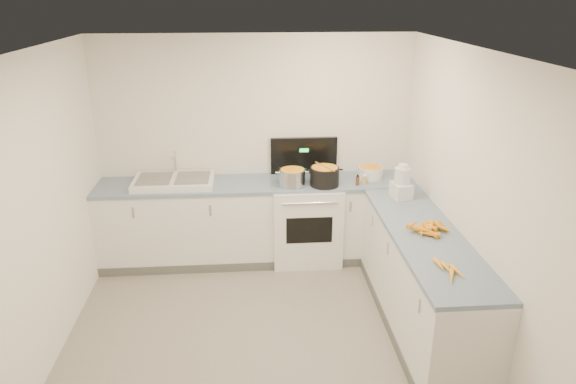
{
  "coord_description": "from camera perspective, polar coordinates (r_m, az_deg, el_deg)",
  "views": [
    {
      "loc": [
        -0.07,
        -3.61,
        2.91
      ],
      "look_at": [
        0.3,
        1.1,
        1.05
      ],
      "focal_mm": 32.0,
      "sensor_mm": 36.0,
      "label": 1
    }
  ],
  "objects": [
    {
      "name": "steel_pot",
      "position": [
        5.52,
        0.47,
        1.49
      ],
      "size": [
        0.32,
        0.32,
        0.21
      ],
      "primitive_type": "cylinder",
      "rotation": [
        0.0,
        0.0,
        -0.15
      ],
      "color": "silver",
      "rests_on": "stove"
    },
    {
      "name": "stove",
      "position": [
        5.86,
        2.0,
        -3.08
      ],
      "size": [
        0.76,
        0.65,
        1.36
      ],
      "color": "white",
      "rests_on": "ground"
    },
    {
      "name": "peelings",
      "position": [
        5.7,
        -14.73,
        1.35
      ],
      "size": [
        0.22,
        0.24,
        0.01
      ],
      "color": "tan",
      "rests_on": "sink"
    },
    {
      "name": "spice_jar",
      "position": [
        5.66,
        8.47,
        1.31
      ],
      "size": [
        0.05,
        0.05,
        0.09
      ],
      "primitive_type": "cylinder",
      "color": "#E5B266",
      "rests_on": "counter_back"
    },
    {
      "name": "wall_right",
      "position": [
        4.37,
        20.52,
        -2.28
      ],
      "size": [
        0.0,
        4.0,
        2.5
      ],
      "primitive_type": null,
      "rotation": [
        1.57,
        0.0,
        -1.57
      ],
      "color": "white",
      "rests_on": "ground"
    },
    {
      "name": "wall_left",
      "position": [
        4.32,
        -27.04,
        -3.62
      ],
      "size": [
        0.0,
        4.0,
        2.5
      ],
      "primitive_type": null,
      "rotation": [
        1.57,
        0.0,
        1.57
      ],
      "color": "white",
      "rests_on": "ground"
    },
    {
      "name": "ceiling",
      "position": [
        3.64,
        -3.49,
        14.98
      ],
      "size": [
        3.5,
        4.0,
        0.0
      ],
      "primitive_type": null,
      "rotation": [
        3.14,
        0.0,
        0.0
      ],
      "color": "white",
      "rests_on": "ground"
    },
    {
      "name": "peeled_carrots",
      "position": [
        4.06,
        17.48,
        -8.31
      ],
      "size": [
        0.17,
        0.36,
        0.04
      ],
      "color": "#FFA626",
      "rests_on": "counter_right"
    },
    {
      "name": "counter_right",
      "position": [
        4.85,
        14.62,
        -9.47
      ],
      "size": [
        0.62,
        2.2,
        0.94
      ],
      "color": "white",
      "rests_on": "ground"
    },
    {
      "name": "mixing_bowl",
      "position": [
        5.84,
        9.14,
        2.16
      ],
      "size": [
        0.33,
        0.33,
        0.13
      ],
      "primitive_type": "cylinder",
      "rotation": [
        0.0,
        0.0,
        0.18
      ],
      "color": "white",
      "rests_on": "counter_back"
    },
    {
      "name": "floor",
      "position": [
        4.64,
        -2.77,
        -17.39
      ],
      "size": [
        3.5,
        4.0,
        0.0
      ],
      "primitive_type": null,
      "color": "gray",
      "rests_on": "ground"
    },
    {
      "name": "wall_back",
      "position": [
        5.85,
        -3.63,
        4.96
      ],
      "size": [
        3.5,
        0.0,
        2.5
      ],
      "primitive_type": null,
      "rotation": [
        1.57,
        0.0,
        0.0
      ],
      "color": "white",
      "rests_on": "ground"
    },
    {
      "name": "black_pot",
      "position": [
        5.55,
        4.08,
        1.65
      ],
      "size": [
        0.4,
        0.4,
        0.22
      ],
      "primitive_type": "cylinder",
      "rotation": [
        0.0,
        0.0,
        -0.31
      ],
      "color": "black",
      "rests_on": "stove"
    },
    {
      "name": "extract_bottle",
      "position": [
        5.61,
        7.73,
        1.23
      ],
      "size": [
        0.04,
        0.04,
        0.1
      ],
      "primitive_type": "cylinder",
      "color": "#593319",
      "rests_on": "counter_back"
    },
    {
      "name": "counter_back",
      "position": [
        5.85,
        -3.39,
        -3.23
      ],
      "size": [
        3.5,
        0.62,
        0.94
      ],
      "color": "white",
      "rests_on": "ground"
    },
    {
      "name": "carrot_pile",
      "position": [
        4.65,
        15.48,
        -3.94
      ],
      "size": [
        0.39,
        0.31,
        0.09
      ],
      "color": "#FFA21F",
      "rests_on": "counter_right"
    },
    {
      "name": "wooden_spoon",
      "position": [
        5.51,
        4.11,
        2.84
      ],
      "size": [
        0.17,
        0.33,
        0.02
      ],
      "primitive_type": "cylinder",
      "rotation": [
        1.57,
        0.0,
        0.45
      ],
      "color": "#AD7A47",
      "rests_on": "black_pot"
    },
    {
      "name": "sink",
      "position": [
        5.72,
        -12.56,
        1.18
      ],
      "size": [
        0.86,
        0.52,
        0.31
      ],
      "color": "white",
      "rests_on": "counter_back"
    },
    {
      "name": "food_processor",
      "position": [
        5.31,
        12.53,
        0.94
      ],
      "size": [
        0.21,
        0.24,
        0.36
      ],
      "color": "white",
      "rests_on": "counter_right"
    }
  ]
}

